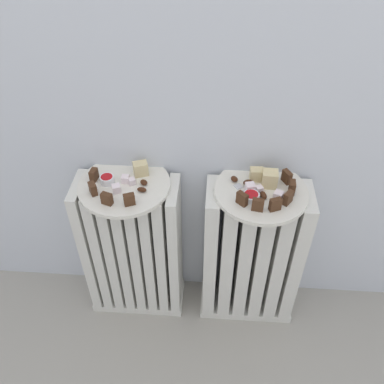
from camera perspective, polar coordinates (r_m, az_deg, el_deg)
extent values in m
plane|color=gray|center=(1.47, -0.82, -23.67)|extent=(6.00, 6.00, 0.00)
cube|color=silver|center=(1.61, -7.14, -13.76)|extent=(0.32, 0.15, 0.03)
cube|color=silver|center=(1.43, -13.67, -6.93)|extent=(0.03, 0.15, 0.52)
cube|color=silver|center=(1.42, -12.11, -7.06)|extent=(0.03, 0.15, 0.52)
cube|color=silver|center=(1.41, -10.52, -7.18)|extent=(0.03, 0.15, 0.52)
cube|color=silver|center=(1.40, -8.90, -7.30)|extent=(0.03, 0.15, 0.52)
cube|color=silver|center=(1.39, -7.27, -7.42)|extent=(0.03, 0.15, 0.52)
cube|color=silver|center=(1.39, -5.62, -7.53)|extent=(0.03, 0.15, 0.52)
cube|color=silver|center=(1.38, -3.96, -7.64)|extent=(0.03, 0.15, 0.52)
cube|color=silver|center=(1.38, -2.29, -7.74)|extent=(0.03, 0.15, 0.52)
cube|color=silver|center=(1.60, 7.24, -14.56)|extent=(0.32, 0.15, 0.03)
cube|color=silver|center=(1.37, 2.58, -7.99)|extent=(0.04, 0.15, 0.52)
cube|color=silver|center=(1.37, 4.84, -8.09)|extent=(0.04, 0.15, 0.52)
cube|color=silver|center=(1.38, 7.09, -8.17)|extent=(0.04, 0.15, 0.52)
cube|color=silver|center=(1.38, 9.33, -8.24)|extent=(0.04, 0.15, 0.52)
cube|color=silver|center=(1.39, 11.55, -8.30)|extent=(0.04, 0.15, 0.52)
cube|color=silver|center=(1.40, 13.74, -8.35)|extent=(0.04, 0.15, 0.52)
cylinder|color=silver|center=(1.21, -9.28, 0.92)|extent=(0.27, 0.27, 0.01)
cylinder|color=silver|center=(1.19, 9.43, 0.07)|extent=(0.27, 0.27, 0.01)
cube|color=#472B19|center=(1.23, -13.31, 2.31)|extent=(0.02, 0.03, 0.03)
cube|color=#472B19|center=(1.18, -13.44, 0.45)|extent=(0.03, 0.03, 0.03)
cube|color=#472B19|center=(1.14, -11.60, -0.92)|extent=(0.03, 0.03, 0.03)
cube|color=#472B19|center=(1.13, -8.60, -1.03)|extent=(0.03, 0.03, 0.03)
cube|color=beige|center=(1.22, -7.06, 3.19)|extent=(0.05, 0.04, 0.04)
cube|color=white|center=(1.20, -8.26, 1.45)|extent=(0.02, 0.02, 0.02)
cube|color=white|center=(1.20, -9.11, 1.77)|extent=(0.02, 0.02, 0.02)
cube|color=white|center=(1.18, -10.34, 0.47)|extent=(0.03, 0.03, 0.02)
ellipsoid|color=#3D1E0F|center=(1.17, -6.90, 0.32)|extent=(0.03, 0.02, 0.01)
ellipsoid|color=#3D1E0F|center=(1.19, -6.62, 1.32)|extent=(0.03, 0.03, 0.02)
cylinder|color=white|center=(1.21, -11.57, 1.66)|extent=(0.04, 0.04, 0.02)
cylinder|color=#B21419|center=(1.21, -11.61, 1.88)|extent=(0.03, 0.03, 0.01)
cube|color=#472B19|center=(1.12, 6.88, -0.93)|extent=(0.03, 0.03, 0.04)
cube|color=#472B19|center=(1.11, 9.03, -1.75)|extent=(0.03, 0.02, 0.04)
cube|color=#472B19|center=(1.12, 11.36, -1.68)|extent=(0.03, 0.03, 0.04)
cube|color=#472B19|center=(1.15, 13.05, -0.78)|extent=(0.03, 0.03, 0.04)
cube|color=#472B19|center=(1.18, 13.57, 0.62)|extent=(0.02, 0.03, 0.04)
cube|color=#472B19|center=(1.21, 12.87, 2.05)|extent=(0.03, 0.03, 0.04)
cube|color=beige|center=(1.21, 8.84, 2.40)|extent=(0.04, 0.03, 0.04)
cube|color=beige|center=(1.19, 10.62, 1.80)|extent=(0.04, 0.04, 0.05)
cube|color=white|center=(1.17, 9.20, 0.37)|extent=(0.02, 0.02, 0.02)
cube|color=white|center=(1.16, 11.76, -0.48)|extent=(0.03, 0.03, 0.02)
cube|color=white|center=(1.17, 7.98, 0.59)|extent=(0.03, 0.03, 0.03)
ellipsoid|color=#3D1E0F|center=(1.20, 5.83, 1.79)|extent=(0.03, 0.03, 0.02)
ellipsoid|color=#3D1E0F|center=(1.16, 9.76, -0.45)|extent=(0.03, 0.03, 0.02)
ellipsoid|color=#3D1E0F|center=(1.19, 7.68, 1.31)|extent=(0.03, 0.02, 0.02)
ellipsoid|color=#3D1E0F|center=(1.23, 10.24, 2.38)|extent=(0.03, 0.02, 0.02)
cylinder|color=white|center=(1.15, 8.11, -0.63)|extent=(0.05, 0.05, 0.02)
cylinder|color=#B21419|center=(1.14, 8.13, -0.45)|extent=(0.04, 0.04, 0.01)
cube|color=#B7B7BC|center=(1.15, 7.81, -0.88)|extent=(0.04, 0.06, 0.00)
cube|color=#B7B7BC|center=(1.19, 6.37, 0.79)|extent=(0.03, 0.03, 0.00)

